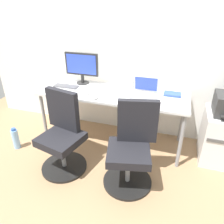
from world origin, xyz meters
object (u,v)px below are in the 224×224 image
(water_bottle_on_floor, at_px, (16,139))
(desktop_monitor, at_px, (82,66))
(office_chair_right, at_px, (131,149))
(open_laptop, at_px, (145,91))
(coffee_mug, at_px, (154,87))
(side_cabinet, at_px, (223,137))
(office_chair_left, at_px, (62,136))

(water_bottle_on_floor, relative_size, desktop_monitor, 0.65)
(office_chair_right, bearing_deg, desktop_monitor, 137.24)
(office_chair_right, bearing_deg, open_laptop, 90.67)
(office_chair_right, xyz_separation_m, water_bottle_on_floor, (-1.62, 0.10, -0.28))
(water_bottle_on_floor, bearing_deg, office_chair_right, -3.38)
(open_laptop, bearing_deg, office_chair_right, -89.33)
(office_chair_right, height_order, coffee_mug, office_chair_right)
(side_cabinet, height_order, open_laptop, open_laptop)
(water_bottle_on_floor, bearing_deg, desktop_monitor, 47.81)
(open_laptop, bearing_deg, office_chair_left, -139.18)
(office_chair_left, xyz_separation_m, side_cabinet, (1.81, 0.69, -0.10))
(office_chair_left, height_order, coffee_mug, office_chair_left)
(water_bottle_on_floor, height_order, open_laptop, open_laptop)
(side_cabinet, relative_size, water_bottle_on_floor, 2.07)
(desktop_monitor, xyz_separation_m, coffee_mug, (1.01, 0.06, -0.20))
(office_chair_left, bearing_deg, coffee_mug, 45.36)
(water_bottle_on_floor, xyz_separation_m, coffee_mug, (1.70, 0.82, 0.65))
(office_chair_right, relative_size, water_bottle_on_floor, 3.03)
(coffee_mug, bearing_deg, office_chair_left, -134.64)
(open_laptop, relative_size, coffee_mug, 3.37)
(office_chair_left, relative_size, office_chair_right, 1.00)
(water_bottle_on_floor, bearing_deg, coffee_mug, 25.67)
(office_chair_left, xyz_separation_m, office_chair_right, (0.82, -0.00, 0.00))
(office_chair_right, bearing_deg, office_chair_left, 179.99)
(side_cabinet, bearing_deg, desktop_monitor, 175.07)
(side_cabinet, relative_size, open_laptop, 2.07)
(office_chair_right, relative_size, open_laptop, 3.03)
(office_chair_right, relative_size, coffee_mug, 10.22)
(office_chair_right, xyz_separation_m, coffee_mug, (0.08, 0.91, 0.38))
(office_chair_left, bearing_deg, side_cabinet, 20.87)
(desktop_monitor, bearing_deg, office_chair_left, -82.77)
(desktop_monitor, distance_m, coffee_mug, 1.03)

